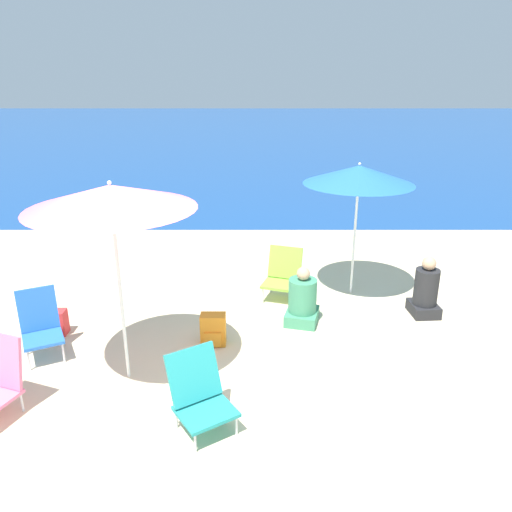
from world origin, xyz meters
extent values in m
plane|color=beige|center=(0.00, 0.00, 0.00)|extent=(60.00, 60.00, 0.00)
cube|color=#19478C|center=(0.00, 26.11, 0.00)|extent=(60.00, 40.00, 0.01)
cylinder|color=white|center=(2.19, 2.87, 0.84)|extent=(0.04, 0.04, 1.68)
cone|color=blue|center=(2.19, 2.87, 1.81)|extent=(1.57, 1.57, 0.26)
sphere|color=white|center=(2.19, 2.87, 1.96)|extent=(0.04, 0.04, 0.04)
cylinder|color=white|center=(-0.66, 0.64, 0.95)|extent=(0.04, 0.04, 1.90)
cone|color=pink|center=(-0.66, 0.64, 2.02)|extent=(1.67, 1.67, 0.24)
sphere|color=white|center=(-0.66, 0.64, 2.16)|extent=(0.04, 0.04, 0.04)
cylinder|color=silver|center=(0.21, -0.55, 0.10)|extent=(0.02, 0.02, 0.20)
cylinder|color=silver|center=(0.57, -0.32, 0.10)|extent=(0.02, 0.02, 0.20)
cylinder|color=silver|center=(0.00, -0.22, 0.10)|extent=(0.02, 0.02, 0.20)
cylinder|color=silver|center=(0.36, 0.01, 0.10)|extent=(0.02, 0.02, 0.20)
cube|color=teal|center=(0.28, -0.27, 0.22)|extent=(0.66, 0.65, 0.04)
cube|color=teal|center=(0.16, -0.08, 0.49)|extent=(0.53, 0.45, 0.49)
cylinder|color=silver|center=(-1.56, 0.02, 0.10)|extent=(0.02, 0.02, 0.21)
cylinder|color=silver|center=(0.84, 2.50, 0.12)|extent=(0.02, 0.02, 0.23)
cylinder|color=silver|center=(1.25, 2.36, 0.12)|extent=(0.02, 0.02, 0.23)
cylinder|color=silver|center=(0.97, 2.87, 0.12)|extent=(0.02, 0.02, 0.23)
cylinder|color=silver|center=(1.37, 2.73, 0.12)|extent=(0.02, 0.02, 0.23)
cube|color=#8ECC3D|center=(1.11, 2.62, 0.25)|extent=(0.62, 0.59, 0.04)
cube|color=#8ECC3D|center=(1.18, 2.83, 0.51)|extent=(0.52, 0.31, 0.47)
cylinder|color=silver|center=(-1.79, 0.75, 0.12)|extent=(0.02, 0.02, 0.25)
cylinder|color=silver|center=(-1.47, 0.91, 0.12)|extent=(0.02, 0.02, 0.25)
cylinder|color=silver|center=(-1.97, 1.08, 0.12)|extent=(0.02, 0.02, 0.25)
cylinder|color=silver|center=(-1.64, 1.25, 0.12)|extent=(0.02, 0.02, 0.25)
cube|color=blue|center=(-1.72, 1.00, 0.27)|extent=(0.59, 0.60, 0.04)
cube|color=blue|center=(-1.82, 1.20, 0.54)|extent=(0.43, 0.29, 0.52)
cube|color=#262628|center=(3.06, 2.14, 0.08)|extent=(0.39, 0.45, 0.16)
cylinder|color=#262628|center=(3.06, 2.14, 0.41)|extent=(0.32, 0.32, 0.50)
sphere|color=tan|center=(3.06, 2.14, 0.75)|extent=(0.19, 0.19, 0.19)
cube|color=#3F8C66|center=(1.36, 1.92, 0.08)|extent=(0.52, 0.57, 0.16)
cylinder|color=#3F8C66|center=(1.36, 1.92, 0.39)|extent=(0.37, 0.37, 0.45)
sphere|color=tan|center=(1.36, 1.92, 0.70)|extent=(0.18, 0.18, 0.18)
cube|color=red|center=(-1.82, 1.59, 0.16)|extent=(0.29, 0.18, 0.32)
cube|color=red|center=(-1.82, 1.48, 0.10)|extent=(0.20, 0.03, 0.15)
cube|color=orange|center=(0.22, 1.33, 0.20)|extent=(0.31, 0.19, 0.40)
cube|color=orange|center=(0.22, 1.22, 0.12)|extent=(0.21, 0.03, 0.18)
camera|label=1|loc=(0.75, -4.08, 3.13)|focal=35.00mm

